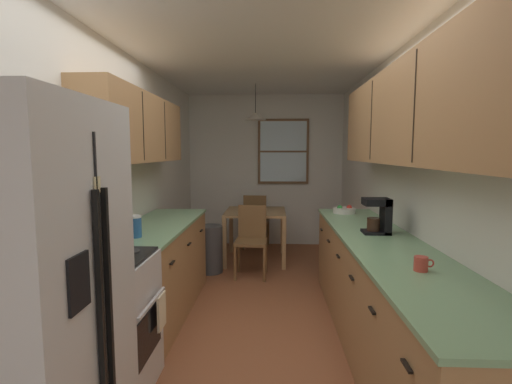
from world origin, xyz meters
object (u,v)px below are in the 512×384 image
object	(u,v)px
trash_bin	(210,249)
fruit_bowl	(344,210)
dining_chair_near	(251,237)
dining_chair_far	(256,219)
coffee_maker	(380,215)
table_serving_bowl	(249,208)
stove_range	(101,325)
dining_table	(255,218)
storage_canister	(135,226)
mug_by_coffeemaker	(421,264)
microwave_over_range	(75,146)
refrigerator	(26,307)

from	to	relation	value
trash_bin	fruit_bowl	xyz separation A→B (m)	(1.64, -0.56, 0.62)
dining_chair_near	dining_chair_far	xyz separation A→B (m)	(-0.00, 1.31, 0.00)
coffee_maker	table_serving_bowl	world-z (taller)	coffee_maker
stove_range	table_serving_bowl	distance (m)	3.26
dining_table	dining_chair_near	bearing A→B (deg)	-91.91
storage_canister	stove_range	bearing A→B (deg)	-89.52
storage_canister	fruit_bowl	distance (m)	2.34
dining_chair_near	storage_canister	xyz separation A→B (m)	(-0.85, -1.78, 0.49)
dining_chair_far	coffee_maker	xyz separation A→B (m)	(1.19, -2.86, 0.56)
trash_bin	mug_by_coffeemaker	distance (m)	3.20
microwave_over_range	table_serving_bowl	distance (m)	3.38
dining_chair_near	table_serving_bowl	size ratio (longest dim) A/B	4.21
dining_chair_far	fruit_bowl	distance (m)	2.14
stove_range	fruit_bowl	size ratio (longest dim) A/B	4.36
dining_chair_near	fruit_bowl	bearing A→B (deg)	-23.87
dining_chair_far	trash_bin	xyz separation A→B (m)	(-0.55, -1.23, -0.19)
refrigerator	microwave_over_range	size ratio (longest dim) A/B	2.91
table_serving_bowl	trash_bin	bearing A→B (deg)	-127.54
refrigerator	dining_chair_far	xyz separation A→B (m)	(0.81, 4.50, -0.41)
dining_chair_near	mug_by_coffeemaker	bearing A→B (deg)	-66.00
microwave_over_range	storage_canister	size ratio (longest dim) A/B	3.50
microwave_over_range	dining_table	size ratio (longest dim) A/B	0.70
dining_chair_near	coffee_maker	size ratio (longest dim) A/B	2.97
table_serving_bowl	mug_by_coffeemaker	bearing A→B (deg)	-69.57
dining_chair_far	mug_by_coffeemaker	bearing A→B (deg)	-73.53
trash_bin	storage_canister	xyz separation A→B (m)	(-0.30, -1.86, 0.68)
storage_canister	table_serving_bowl	size ratio (longest dim) A/B	0.84
refrigerator	fruit_bowl	world-z (taller)	refrigerator
dining_table	storage_canister	bearing A→B (deg)	-109.75
dining_chair_near	table_serving_bowl	distance (m)	0.76
dining_table	fruit_bowl	bearing A→B (deg)	-46.86
refrigerator	dining_table	bearing A→B (deg)	77.72
microwave_over_range	dining_chair_far	size ratio (longest dim) A/B	0.70
refrigerator	trash_bin	xyz separation A→B (m)	(0.26, 3.27, -0.60)
storage_canister	fruit_bowl	size ratio (longest dim) A/B	0.71
stove_range	fruit_bowl	xyz separation A→B (m)	(1.93, 1.96, 0.46)
refrigerator	table_serving_bowl	bearing A→B (deg)	79.25
storage_canister	dining_table	bearing A→B (deg)	70.25
trash_bin	fruit_bowl	world-z (taller)	fruit_bowl
dining_chair_far	fruit_bowl	xyz separation A→B (m)	(1.09, -1.79, 0.44)
trash_bin	storage_canister	bearing A→B (deg)	-99.15
refrigerator	stove_range	bearing A→B (deg)	92.44
stove_range	table_serving_bowl	bearing A→B (deg)	76.23
dining_chair_near	mug_by_coffeemaker	world-z (taller)	mug_by_coffeemaker
microwave_over_range	fruit_bowl	bearing A→B (deg)	43.79
dining_table	fruit_bowl	world-z (taller)	fruit_bowl
mug_by_coffeemaker	storage_canister	bearing A→B (deg)	158.60
dining_chair_far	fruit_bowl	bearing A→B (deg)	-58.66
stove_range	dining_chair_near	distance (m)	2.59
coffee_maker	stove_range	bearing A→B (deg)	-156.10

